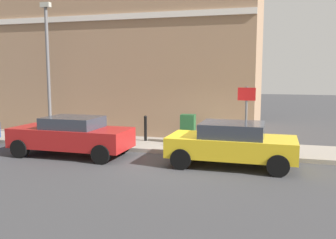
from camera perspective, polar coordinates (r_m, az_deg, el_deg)
name	(u,v)px	position (r m, az deg, el deg)	size (l,w,h in m)	color
ground	(186,161)	(12.33, 2.87, -6.42)	(80.00, 80.00, 0.00)	#38383A
sidewalk	(61,139)	(16.46, -16.24, -2.96)	(2.44, 30.00, 0.15)	gray
corner_building	(139,43)	(19.68, -4.52, 11.74)	(7.11, 12.34, 8.90)	#937256
car_yellow	(232,143)	(11.68, 9.84, -3.64)	(1.92, 3.94, 1.38)	gold
car_red	(72,135)	(13.35, -14.73, -2.38)	(1.81, 4.21, 1.39)	maroon
utility_cabinet	(188,130)	(14.42, 3.11, -1.65)	(0.46, 0.61, 1.15)	#1E4C28
bollard_near_cabinet	(145,127)	(15.02, -3.51, -1.21)	(0.14, 0.14, 1.04)	black
bollard_far_kerb	(99,131)	(14.40, -10.73, -1.69)	(0.14, 0.14, 1.04)	black
street_sign	(246,110)	(12.80, 12.04, 1.48)	(0.08, 0.60, 2.30)	#59595B
lamppost	(48,64)	(16.88, -18.13, 8.23)	(0.20, 0.44, 5.72)	#59595B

